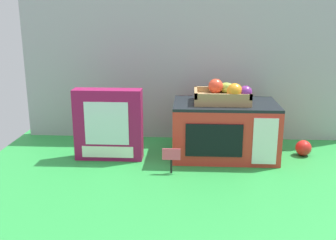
{
  "coord_description": "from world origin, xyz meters",
  "views": [
    {
      "loc": [
        -0.0,
        -1.58,
        0.6
      ],
      "look_at": [
        -0.1,
        0.03,
        0.16
      ],
      "focal_mm": 42.35,
      "sensor_mm": 36.0,
      "label": 1
    }
  ],
  "objects_px": {
    "loose_toy_apple": "(304,148)",
    "toy_microwave": "(225,130)",
    "price_sign": "(172,157)",
    "food_groups_crate": "(225,95)",
    "cookie_set_box": "(109,125)"
  },
  "relations": [
    {
      "from": "food_groups_crate",
      "to": "price_sign",
      "type": "relative_size",
      "value": 2.32
    },
    {
      "from": "food_groups_crate",
      "to": "loose_toy_apple",
      "type": "xyz_separation_m",
      "value": [
        0.35,
        0.02,
        -0.24
      ]
    },
    {
      "from": "loose_toy_apple",
      "to": "food_groups_crate",
      "type": "bearing_deg",
      "value": -176.32
    },
    {
      "from": "toy_microwave",
      "to": "food_groups_crate",
      "type": "relative_size",
      "value": 1.87
    },
    {
      "from": "loose_toy_apple",
      "to": "cookie_set_box",
      "type": "bearing_deg",
      "value": -174.27
    },
    {
      "from": "cookie_set_box",
      "to": "food_groups_crate",
      "type": "bearing_deg",
      "value": 7.21
    },
    {
      "from": "loose_toy_apple",
      "to": "toy_microwave",
      "type": "bearing_deg",
      "value": -176.45
    },
    {
      "from": "toy_microwave",
      "to": "price_sign",
      "type": "distance_m",
      "value": 0.31
    },
    {
      "from": "loose_toy_apple",
      "to": "price_sign",
      "type": "bearing_deg",
      "value": -157.72
    },
    {
      "from": "cookie_set_box",
      "to": "price_sign",
      "type": "xyz_separation_m",
      "value": [
        0.27,
        -0.15,
        -0.08
      ]
    },
    {
      "from": "food_groups_crate",
      "to": "toy_microwave",
      "type": "bearing_deg",
      "value": 10.48
    },
    {
      "from": "toy_microwave",
      "to": "loose_toy_apple",
      "type": "xyz_separation_m",
      "value": [
        0.35,
        0.02,
        -0.08
      ]
    },
    {
      "from": "price_sign",
      "to": "loose_toy_apple",
      "type": "distance_m",
      "value": 0.61
    },
    {
      "from": "cookie_set_box",
      "to": "loose_toy_apple",
      "type": "xyz_separation_m",
      "value": [
        0.83,
        0.08,
        -0.11
      ]
    },
    {
      "from": "price_sign",
      "to": "loose_toy_apple",
      "type": "relative_size",
      "value": 1.46
    }
  ]
}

